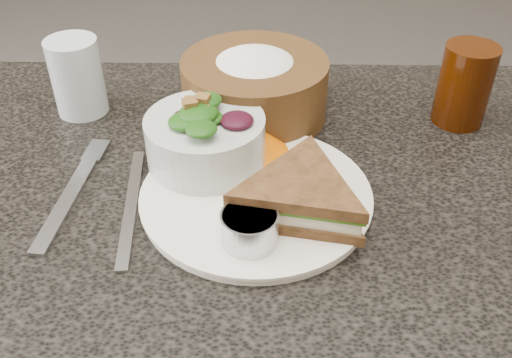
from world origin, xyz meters
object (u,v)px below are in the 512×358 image
object	(u,v)px
bread_basket	(255,79)
water_glass	(77,77)
dressing_ramekin	(250,228)
dinner_plate	(256,196)
sandwich	(300,196)
cola_glass	(466,81)
salad_bowl	(205,132)

from	to	relation	value
bread_basket	water_glass	distance (m)	0.24
dressing_ramekin	bread_basket	size ratio (longest dim) A/B	0.30
dinner_plate	bread_basket	xyz separation A→B (m)	(-0.01, 0.18, 0.05)
sandwich	cola_glass	xyz separation A→B (m)	(0.22, 0.21, 0.03)
salad_bowl	bread_basket	bearing A→B (deg)	66.34
salad_bowl	bread_basket	distance (m)	0.14
sandwich	salad_bowl	bearing A→B (deg)	149.91
sandwich	cola_glass	distance (m)	0.30
dinner_plate	water_glass	size ratio (longest dim) A/B	2.45
bread_basket	dressing_ramekin	bearing A→B (deg)	-89.94
salad_bowl	cola_glass	distance (m)	0.35
salad_bowl	dressing_ramekin	distance (m)	0.15
water_glass	dinner_plate	bearing A→B (deg)	-38.05
dinner_plate	bread_basket	bearing A→B (deg)	91.63
dinner_plate	dressing_ramekin	distance (m)	0.08
dinner_plate	cola_glass	distance (m)	0.32
bread_basket	cola_glass	xyz separation A→B (m)	(0.27, -0.01, 0.00)
dinner_plate	water_glass	distance (m)	0.31
water_glass	salad_bowl	bearing A→B (deg)	-35.51
salad_bowl	dressing_ramekin	size ratio (longest dim) A/B	2.40
dinner_plate	salad_bowl	size ratio (longest dim) A/B	1.83
sandwich	salad_bowl	size ratio (longest dim) A/B	1.19
bread_basket	water_glass	bearing A→B (deg)	178.49
salad_bowl	water_glass	size ratio (longest dim) A/B	1.34
dressing_ramekin	dinner_plate	bearing A→B (deg)	86.30
sandwich	dressing_ramekin	bearing A→B (deg)	-128.15
dinner_plate	sandwich	xyz separation A→B (m)	(0.05, -0.03, 0.03)
dinner_plate	cola_glass	world-z (taller)	cola_glass
sandwich	cola_glass	bearing A→B (deg)	53.42
dressing_ramekin	water_glass	world-z (taller)	water_glass
sandwich	bread_basket	bearing A→B (deg)	113.99
salad_bowl	cola_glass	bearing A→B (deg)	19.31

